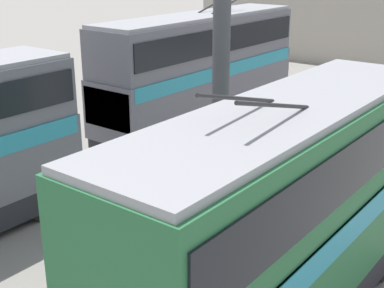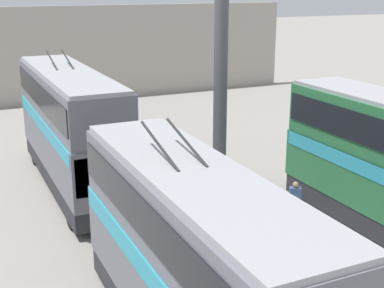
{
  "view_description": "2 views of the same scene",
  "coord_description": "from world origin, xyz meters",
  "px_view_note": "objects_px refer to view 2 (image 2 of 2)",
  "views": [
    {
      "loc": [
        -1.84,
        -8.97,
        7.64
      ],
      "look_at": [
        8.7,
        -0.81,
        2.87
      ],
      "focal_mm": 50.0,
      "sensor_mm": 36.0,
      "label": 1
    },
    {
      "loc": [
        -6.41,
        9.36,
        8.81
      ],
      "look_at": [
        12.02,
        0.78,
        2.71
      ],
      "focal_mm": 50.0,
      "sensor_mm": 36.0,
      "label": 2
    }
  ],
  "objects_px": {
    "bus_right_near": "(194,256)",
    "person_by_left_row": "(295,202)",
    "bus_right_mid": "(71,122)",
    "person_aisle_midway": "(344,253)"
  },
  "relations": [
    {
      "from": "bus_right_mid",
      "to": "person_aisle_midway",
      "type": "height_order",
      "value": "bus_right_mid"
    },
    {
      "from": "bus_right_mid",
      "to": "person_by_left_row",
      "type": "bearing_deg",
      "value": -138.41
    },
    {
      "from": "bus_right_near",
      "to": "person_by_left_row",
      "type": "bearing_deg",
      "value": -51.77
    },
    {
      "from": "bus_right_mid",
      "to": "person_aisle_midway",
      "type": "relative_size",
      "value": 6.94
    },
    {
      "from": "person_by_left_row",
      "to": "person_aisle_midway",
      "type": "bearing_deg",
      "value": 15.25
    },
    {
      "from": "bus_right_near",
      "to": "person_by_left_row",
      "type": "height_order",
      "value": "bus_right_near"
    },
    {
      "from": "person_by_left_row",
      "to": "bus_right_mid",
      "type": "bearing_deg",
      "value": -110.13
    },
    {
      "from": "bus_right_near",
      "to": "bus_right_mid",
      "type": "distance_m",
      "value": 12.73
    },
    {
      "from": "bus_right_mid",
      "to": "person_aisle_midway",
      "type": "xyz_separation_m",
      "value": [
        -11.33,
        -5.76,
        -2.15
      ]
    },
    {
      "from": "bus_right_near",
      "to": "bus_right_mid",
      "type": "bearing_deg",
      "value": 0.0
    }
  ]
}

